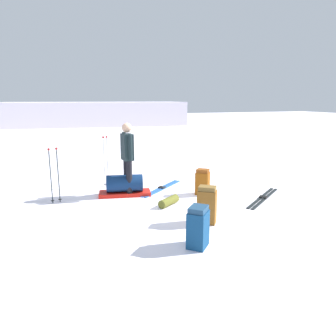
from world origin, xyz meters
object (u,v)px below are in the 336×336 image
(backpack_bright, at_px, (198,227))
(backpack_small_spare, at_px, (207,205))
(sleeping_mat_rolled, at_px, (169,201))
(ski_poles_planted_near, at_px, (106,159))
(skier_standing, at_px, (127,155))
(backpack_large_dark, at_px, (203,182))
(gear_sled, at_px, (125,186))
(ski_poles_planted_far, at_px, (54,172))
(ski_pair_near, at_px, (162,188))
(ski_pair_far, at_px, (263,198))

(backpack_bright, xyz_separation_m, backpack_small_spare, (0.56, 0.83, 0.02))
(backpack_small_spare, height_order, sleeping_mat_rolled, backpack_small_spare)
(backpack_bright, xyz_separation_m, ski_poles_planted_near, (-0.74, 3.99, 0.41))
(skier_standing, distance_m, sleeping_mat_rolled, 1.48)
(skier_standing, relative_size, backpack_bright, 2.63)
(skier_standing, distance_m, backpack_large_dark, 1.87)
(gear_sled, bearing_deg, sleeping_mat_rolled, -55.42)
(backpack_bright, distance_m, gear_sled, 3.08)
(backpack_small_spare, xyz_separation_m, ski_poles_planted_far, (-2.57, 2.18, 0.34))
(sleeping_mat_rolled, bearing_deg, backpack_large_dark, 25.34)
(backpack_large_dark, bearing_deg, sleeping_mat_rolled, -154.66)
(ski_pair_near, xyz_separation_m, sleeping_mat_rolled, (-0.28, -1.28, 0.08))
(backpack_large_dark, relative_size, backpack_bright, 0.95)
(backpack_small_spare, bearing_deg, backpack_bright, -124.29)
(sleeping_mat_rolled, bearing_deg, ski_pair_far, -6.99)
(skier_standing, relative_size, ski_poles_planted_far, 1.40)
(ski_pair_near, relative_size, ski_pair_far, 0.92)
(backpack_large_dark, bearing_deg, gear_sled, 162.14)
(sleeping_mat_rolled, bearing_deg, skier_standing, 122.74)
(ski_poles_planted_near, bearing_deg, backpack_small_spare, -67.52)
(backpack_bright, bearing_deg, backpack_small_spare, 55.71)
(backpack_large_dark, height_order, ski_poles_planted_near, ski_poles_planted_near)
(backpack_large_dark, relative_size, ski_poles_planted_far, 0.51)
(backpack_bright, height_order, sleeping_mat_rolled, backpack_bright)
(skier_standing, xyz_separation_m, ski_pair_far, (2.85, -1.28, -0.94))
(ski_pair_far, relative_size, ski_poles_planted_near, 1.18)
(backpack_bright, bearing_deg, backpack_large_dark, 62.72)
(ski_pair_near, height_order, backpack_small_spare, backpack_small_spare)
(ski_poles_planted_far, distance_m, sleeping_mat_rolled, 2.54)
(skier_standing, bearing_deg, backpack_large_dark, -17.32)
(skier_standing, relative_size, ski_poles_planted_near, 1.30)
(ski_poles_planted_near, relative_size, ski_poles_planted_far, 1.08)
(skier_standing, xyz_separation_m, ski_poles_planted_far, (-1.61, 0.01, -0.28))
(backpack_small_spare, bearing_deg, backpack_large_dark, 66.63)
(ski_pair_near, bearing_deg, skier_standing, -163.52)
(backpack_large_dark, xyz_separation_m, sleeping_mat_rolled, (-1.03, -0.49, -0.21))
(gear_sled, bearing_deg, ski_pair_near, 13.06)
(ski_pair_far, height_order, ski_poles_planted_far, ski_poles_planted_far)
(ski_pair_far, distance_m, backpack_small_spare, 2.11)
(backpack_large_dark, bearing_deg, ski_poles_planted_far, 170.86)
(backpack_small_spare, relative_size, ski_poles_planted_near, 0.53)
(backpack_bright, xyz_separation_m, ski_poles_planted_far, (-2.01, 3.00, 0.36))
(ski_pair_far, bearing_deg, ski_poles_planted_far, 163.94)
(ski_poles_planted_far, relative_size, sleeping_mat_rolled, 2.21)
(backpack_small_spare, height_order, gear_sled, backpack_small_spare)
(ski_pair_far, height_order, backpack_large_dark, backpack_large_dark)
(backpack_small_spare, relative_size, sleeping_mat_rolled, 1.26)
(skier_standing, bearing_deg, backpack_small_spare, -66.09)
(ski_poles_planted_far, xyz_separation_m, gear_sled, (1.53, 0.04, -0.45))
(skier_standing, height_order, gear_sled, skier_standing)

